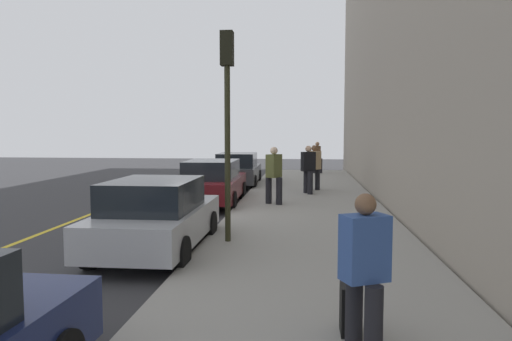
{
  "coord_description": "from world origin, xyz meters",
  "views": [
    {
      "loc": [
        -14.85,
        -3.14,
        2.46
      ],
      "look_at": [
        1.93,
        -1.43,
        1.08
      ],
      "focal_mm": 33.32,
      "sensor_mm": 36.0,
      "label": 1
    }
  ],
  "objects": [
    {
      "name": "rolling_suitcase",
      "position": [
        -9.48,
        -3.68,
        0.44
      ],
      "size": [
        0.34,
        0.22,
        0.93
      ],
      "color": "black",
      "rests_on": "sidewalk"
    },
    {
      "name": "pedestrian_brown_coat",
      "position": [
        11.81,
        -3.87,
        1.08
      ],
      "size": [
        0.51,
        0.57,
        1.75
      ],
      "color": "black",
      "rests_on": "sidewalk"
    },
    {
      "name": "pedestrian_blue_coat",
      "position": [
        -10.02,
        -3.76,
        1.05
      ],
      "size": [
        0.52,
        0.54,
        1.69
      ],
      "color": "black",
      "rests_on": "sidewalk"
    },
    {
      "name": "pedestrian_olive_coat",
      "position": [
        0.21,
        -2.18,
        1.13
      ],
      "size": [
        0.58,
        0.55,
        1.83
      ],
      "color": "black",
      "rests_on": "sidewalk"
    },
    {
      "name": "traffic_light_pole",
      "position": [
        -5.04,
        -1.54,
        3.1
      ],
      "size": [
        0.35,
        0.26,
        4.37
      ],
      "color": "#2D2D19",
      "rests_on": "sidewalk"
    },
    {
      "name": "parked_car_silver",
      "position": [
        -5.6,
        -0.16,
        0.76
      ],
      "size": [
        4.18,
        1.9,
        1.51
      ],
      "color": "black",
      "rests_on": "ground"
    },
    {
      "name": "parked_car_charcoal",
      "position": [
        6.22,
        -0.16,
        0.76
      ],
      "size": [
        4.36,
        1.97,
        1.51
      ],
      "color": "black",
      "rests_on": "ground"
    },
    {
      "name": "pedestrian_black_coat",
      "position": [
        2.9,
        -3.29,
        1.11
      ],
      "size": [
        0.56,
        0.56,
        1.8
      ],
      "color": "black",
      "rests_on": "sidewalk"
    },
    {
      "name": "sidewalk",
      "position": [
        0.0,
        -3.3,
        0.07
      ],
      "size": [
        28.0,
        4.6,
        0.15
      ],
      "primitive_type": "cube",
      "color": "gray",
      "rests_on": "ground"
    },
    {
      "name": "parked_car_maroon",
      "position": [
        0.81,
        -0.07,
        0.76
      ],
      "size": [
        4.48,
        1.97,
        1.51
      ],
      "color": "black",
      "rests_on": "ground"
    },
    {
      "name": "pedestrian_tan_coat",
      "position": [
        3.98,
        -3.53,
        1.1
      ],
      "size": [
        0.56,
        0.55,
        1.78
      ],
      "color": "black",
      "rests_on": "sidewalk"
    },
    {
      "name": "lane_stripe_centre",
      "position": [
        0.0,
        3.2,
        0.0
      ],
      "size": [
        28.0,
        0.14,
        0.01
      ],
      "primitive_type": "cube",
      "color": "gold",
      "rests_on": "ground"
    },
    {
      "name": "ground_plane",
      "position": [
        0.0,
        0.0,
        0.0
      ],
      "size": [
        56.0,
        56.0,
        0.0
      ],
      "primitive_type": "plane",
      "color": "#333335"
    }
  ]
}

